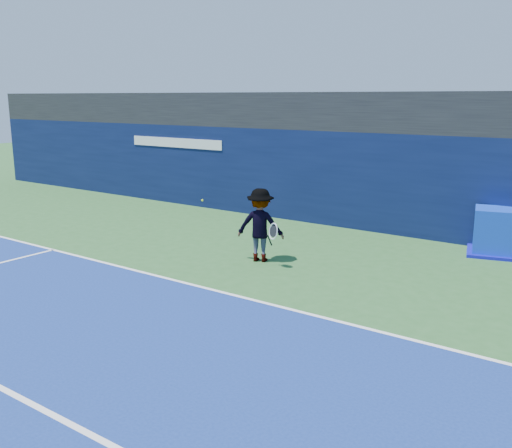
{
  "coord_description": "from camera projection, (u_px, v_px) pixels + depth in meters",
  "views": [
    {
      "loc": [
        8.13,
        -5.9,
        4.06
      ],
      "look_at": [
        0.18,
        5.2,
        1.0
      ],
      "focal_mm": 40.0,
      "sensor_mm": 36.0,
      "label": 1
    }
  ],
  "objects": [
    {
      "name": "back_wall_assembly",
      "position": [
        348.0,
        179.0,
        18.18
      ],
      "size": [
        36.0,
        1.03,
        3.0
      ],
      "color": "#0A1338",
      "rests_on": "ground"
    },
    {
      "name": "ground",
      "position": [
        79.0,
        329.0,
        10.18
      ],
      "size": [
        80.0,
        80.0,
        0.0
      ],
      "primitive_type": "plane",
      "color": "#2B5C29",
      "rests_on": "ground"
    },
    {
      "name": "tennis_player",
      "position": [
        260.0,
        225.0,
        14.23
      ],
      "size": [
        1.44,
        1.07,
        1.84
      ],
      "color": "white",
      "rests_on": "ground"
    },
    {
      "name": "equipment_cart",
      "position": [
        494.0,
        233.0,
        14.9
      ],
      "size": [
        1.55,
        1.55,
        1.22
      ],
      "color": "#0D31BB",
      "rests_on": "ground"
    },
    {
      "name": "tennis_ball",
      "position": [
        202.0,
        200.0,
        16.13
      ],
      "size": [
        0.06,
        0.06,
        0.06
      ],
      "color": "#B0D818",
      "rests_on": "ground"
    },
    {
      "name": "stadium_band",
      "position": [
        364.0,
        111.0,
        18.52
      ],
      "size": [
        36.0,
        3.0,
        1.2
      ],
      "primitive_type": "cube",
      "color": "black",
      "rests_on": "back_wall_assembly"
    },
    {
      "name": "baseline",
      "position": [
        191.0,
        284.0,
        12.56
      ],
      "size": [
        24.0,
        0.1,
        0.01
      ],
      "primitive_type": "cube",
      "color": "white",
      "rests_on": "ground"
    }
  ]
}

